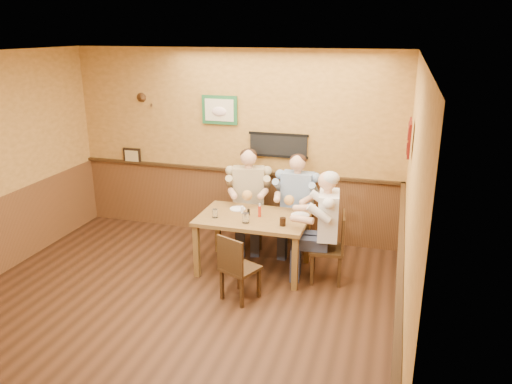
% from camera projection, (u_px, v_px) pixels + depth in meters
% --- Properties ---
extents(room, '(5.02, 5.03, 2.81)m').
position_uv_depth(room, '(174.00, 166.00, 5.17)').
color(room, black).
rests_on(room, ground).
extents(dining_table, '(1.40, 0.90, 0.75)m').
position_uv_depth(dining_table, '(253.00, 223.00, 6.44)').
color(dining_table, brown).
rests_on(dining_table, ground).
extents(chair_back_left, '(0.51, 0.51, 0.91)m').
position_uv_depth(chair_back_left, '(249.00, 215.00, 7.27)').
color(chair_back_left, '#3B2712').
rests_on(chair_back_left, ground).
extents(chair_back_right, '(0.43, 0.43, 0.89)m').
position_uv_depth(chair_back_right, '(297.00, 220.00, 7.12)').
color(chair_back_right, '#3B2712').
rests_on(chair_back_right, ground).
extents(chair_right_end, '(0.46, 0.46, 0.90)m').
position_uv_depth(chair_right_end, '(327.00, 247.00, 6.22)').
color(chair_right_end, '#3B2712').
rests_on(chair_right_end, ground).
extents(chair_near_side, '(0.50, 0.50, 0.82)m').
position_uv_depth(chair_near_side, '(240.00, 267.00, 5.80)').
color(chair_near_side, '#3B2712').
rests_on(chair_near_side, ground).
extents(diner_tan_shirt, '(0.73, 0.73, 1.30)m').
position_uv_depth(diner_tan_shirt, '(249.00, 203.00, 7.21)').
color(diner_tan_shirt, tan).
rests_on(diner_tan_shirt, ground).
extents(diner_blue_polo, '(0.61, 0.61, 1.27)m').
position_uv_depth(diner_blue_polo, '(297.00, 208.00, 7.06)').
color(diner_blue_polo, '#7E99BE').
rests_on(diner_blue_polo, ground).
extents(diner_white_elder, '(0.66, 0.66, 1.29)m').
position_uv_depth(diner_white_elder, '(328.00, 233.00, 6.16)').
color(diner_white_elder, silver).
rests_on(diner_white_elder, ground).
extents(water_glass_left, '(0.08, 0.08, 0.11)m').
position_uv_depth(water_glass_left, '(215.00, 213.00, 6.36)').
color(water_glass_left, white).
rests_on(water_glass_left, dining_table).
extents(water_glass_mid, '(0.11, 0.11, 0.13)m').
position_uv_depth(water_glass_mid, '(246.00, 218.00, 6.18)').
color(water_glass_mid, white).
rests_on(water_glass_mid, dining_table).
extents(cola_tumbler, '(0.09, 0.09, 0.10)m').
position_uv_depth(cola_tumbler, '(283.00, 222.00, 6.10)').
color(cola_tumbler, black).
rests_on(cola_tumbler, dining_table).
extents(hot_sauce_bottle, '(0.04, 0.04, 0.16)m').
position_uv_depth(hot_sauce_bottle, '(260.00, 211.00, 6.38)').
color(hot_sauce_bottle, '#B12A12').
rests_on(hot_sauce_bottle, dining_table).
extents(salt_shaker, '(0.04, 0.04, 0.09)m').
position_uv_depth(salt_shaker, '(242.00, 209.00, 6.52)').
color(salt_shaker, white).
rests_on(salt_shaker, dining_table).
extents(pepper_shaker, '(0.04, 0.04, 0.09)m').
position_uv_depth(pepper_shaker, '(249.00, 212.00, 6.44)').
color(pepper_shaker, black).
rests_on(pepper_shaker, dining_table).
extents(plate_far_left, '(0.28, 0.28, 0.01)m').
position_uv_depth(plate_far_left, '(238.00, 209.00, 6.66)').
color(plate_far_left, white).
rests_on(plate_far_left, dining_table).
extents(plate_far_right, '(0.29, 0.29, 0.02)m').
position_uv_depth(plate_far_right, '(300.00, 215.00, 6.43)').
color(plate_far_right, white).
rests_on(plate_far_right, dining_table).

